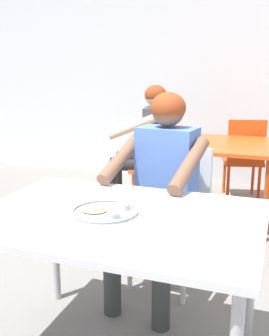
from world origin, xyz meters
name	(u,v)px	position (x,y,z in m)	size (l,w,h in m)	color
back_wall	(233,37)	(0.00, 3.40, 1.70)	(12.00, 0.12, 3.40)	silver
table_foreground	(118,229)	(-0.04, 0.03, 0.67)	(1.24, 0.88, 0.74)	silver
thali_tray	(105,211)	(-0.10, 0.02, 0.76)	(0.30, 0.30, 0.03)	#B7BABF
chair_foreground	(174,206)	(-0.01, 0.89, 0.50)	(0.49, 0.49, 0.88)	silver
diner_foreground	(161,180)	(-0.04, 0.67, 0.73)	(0.54, 0.59, 1.23)	#3A3A3A
table_background_red	(230,152)	(0.18, 2.12, 0.63)	(0.82, 0.94, 0.71)	#E04C19
chair_red_left	(163,164)	(-0.42, 2.07, 0.49)	(0.44, 0.41, 0.83)	#E04C1A
chair_red_far	(244,155)	(0.25, 2.73, 0.49)	(0.48, 0.52, 0.87)	#D84D17
patron_background	(146,137)	(-0.61, 2.10, 0.72)	(0.60, 0.56, 1.21)	black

